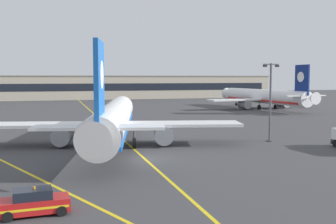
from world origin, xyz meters
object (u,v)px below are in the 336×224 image
object	(u,v)px
airliner_foreground	(114,119)
safety_cone_by_nose_gear	(100,128)
airliner_background	(264,97)
apron_lamp_post	(270,100)
service_car_third	(34,203)

from	to	relation	value
airliner_foreground	safety_cone_by_nose_gear	world-z (taller)	airliner_foreground
airliner_background	safety_cone_by_nose_gear	bearing A→B (deg)	-146.95
apron_lamp_post	safety_cone_by_nose_gear	xyz separation A→B (m)	(-20.25, 19.31, -5.24)
service_car_third	airliner_background	bearing A→B (deg)	51.83
airliner_background	service_car_third	xyz separation A→B (m)	(-56.95, -72.44, -2.57)
service_car_third	safety_cone_by_nose_gear	xyz separation A→B (m)	(9.05, 41.28, -0.51)
apron_lamp_post	safety_cone_by_nose_gear	distance (m)	28.47
airliner_background	apron_lamp_post	distance (m)	57.59
airliner_foreground	airliner_background	xyz separation A→B (m)	(48.31, 48.46, -0.03)
airliner_foreground	airliner_background	world-z (taller)	airliner_foreground
service_car_third	safety_cone_by_nose_gear	size ratio (longest dim) A/B	7.84
service_car_third	airliner_foreground	bearing A→B (deg)	70.20
airliner_background	safety_cone_by_nose_gear	size ratio (longest dim) A/B	74.85
airliner_foreground	service_car_third	size ratio (longest dim) A/B	9.53
airliner_background	apron_lamp_post	world-z (taller)	airliner_background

